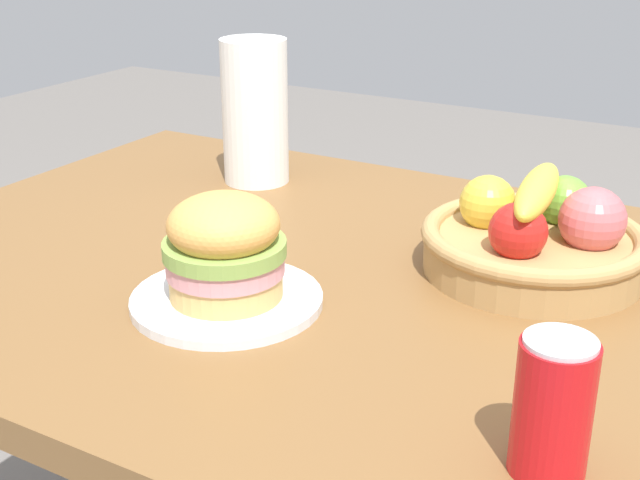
# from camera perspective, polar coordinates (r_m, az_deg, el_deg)

# --- Properties ---
(dining_table) EXTENTS (1.40, 0.90, 0.75)m
(dining_table) POSITION_cam_1_polar(r_m,az_deg,el_deg) (1.13, 3.16, -7.24)
(dining_table) COLOR brown
(dining_table) RESTS_ON ground_plane
(plate) EXTENTS (0.23, 0.23, 0.01)m
(plate) POSITION_cam_1_polar(r_m,az_deg,el_deg) (1.02, -6.27, -4.01)
(plate) COLOR white
(plate) RESTS_ON dining_table
(sandwich) EXTENTS (0.15, 0.15, 0.13)m
(sandwich) POSITION_cam_1_polar(r_m,az_deg,el_deg) (1.00, -6.43, -0.47)
(sandwich) COLOR #DBAD60
(sandwich) RESTS_ON plate
(soda_can) EXTENTS (0.07, 0.07, 0.13)m
(soda_can) POSITION_cam_1_polar(r_m,az_deg,el_deg) (0.74, 15.37, -10.77)
(soda_can) COLOR red
(soda_can) RESTS_ON dining_table
(fruit_basket) EXTENTS (0.29, 0.29, 0.13)m
(fruit_basket) POSITION_cam_1_polar(r_m,az_deg,el_deg) (1.12, 14.28, 0.15)
(fruit_basket) COLOR tan
(fruit_basket) RESTS_ON dining_table
(paper_towel_roll) EXTENTS (0.11, 0.11, 0.24)m
(paper_towel_roll) POSITION_cam_1_polar(r_m,az_deg,el_deg) (1.43, -4.39, 8.57)
(paper_towel_roll) COLOR white
(paper_towel_roll) RESTS_ON dining_table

